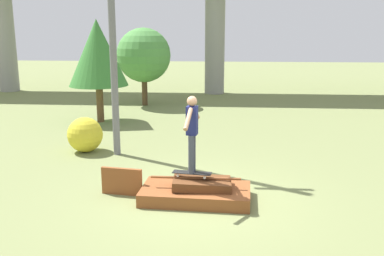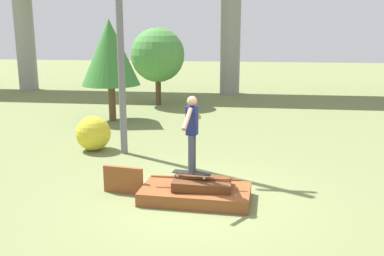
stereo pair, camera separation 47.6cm
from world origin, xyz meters
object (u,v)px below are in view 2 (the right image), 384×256
(skateboard, at_px, (192,173))
(skater, at_px, (192,129))
(tree_behind_left, at_px, (158,55))
(utility_pole, at_px, (119,0))
(bush_yellow_flowering, at_px, (93,133))
(tree_behind_right, at_px, (110,53))

(skateboard, relative_size, skater, 0.52)
(skater, relative_size, tree_behind_left, 0.45)
(skateboard, xyz_separation_m, utility_pole, (-2.46, 3.26, 3.77))
(skater, height_order, bush_yellow_flowering, skater)
(skateboard, bearing_deg, tree_behind_left, 105.34)
(tree_behind_left, distance_m, tree_behind_right, 4.01)
(skater, relative_size, tree_behind_right, 0.41)
(tree_behind_left, bearing_deg, tree_behind_right, -105.39)
(skater, distance_m, bush_yellow_flowering, 4.99)
(tree_behind_right, bearing_deg, bush_yellow_flowering, -79.77)
(utility_pole, height_order, bush_yellow_flowering, utility_pole)
(tree_behind_right, height_order, bush_yellow_flowering, tree_behind_right)
(bush_yellow_flowering, bearing_deg, tree_behind_right, 100.23)
(skater, height_order, tree_behind_left, tree_behind_left)
(tree_behind_left, bearing_deg, skater, -74.66)
(skater, bearing_deg, utility_pole, 127.01)
(tree_behind_left, height_order, bush_yellow_flowering, tree_behind_left)
(skater, height_order, utility_pole, utility_pole)
(skater, distance_m, tree_behind_left, 11.96)
(tree_behind_right, distance_m, bush_yellow_flowering, 4.79)
(skateboard, xyz_separation_m, tree_behind_right, (-4.22, 7.65, 2.09))
(skateboard, relative_size, tree_behind_right, 0.22)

